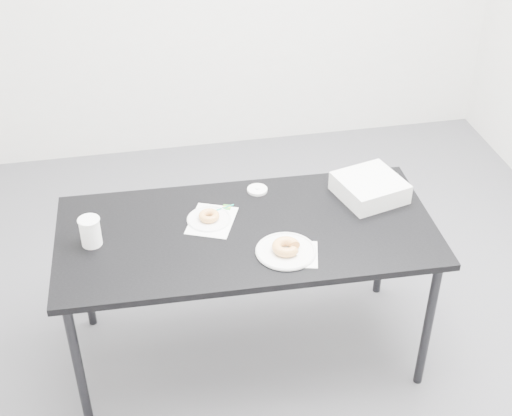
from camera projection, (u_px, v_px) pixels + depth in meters
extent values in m
plane|color=#4C4C51|center=(271.00, 331.00, 3.71)|extent=(4.00, 4.00, 0.00)
cube|color=black|center=(247.00, 232.00, 3.17)|extent=(1.70, 0.84, 0.03)
cylinder|color=black|center=(79.00, 368.00, 3.02)|extent=(0.04, 0.04, 0.73)
cylinder|color=black|center=(84.00, 269.00, 3.55)|extent=(0.04, 0.04, 0.73)
cylinder|color=black|center=(428.00, 326.00, 3.23)|extent=(0.04, 0.04, 0.73)
cylinder|color=black|center=(383.00, 238.00, 3.76)|extent=(0.04, 0.04, 0.73)
cube|color=white|center=(212.00, 220.00, 3.21)|extent=(0.27, 0.30, 0.00)
cube|color=green|center=(227.00, 207.00, 3.29)|extent=(0.05, 0.05, 0.00)
cylinder|color=#0C896D|center=(223.00, 208.00, 3.28)|extent=(0.11, 0.05, 0.01)
cube|color=white|center=(296.00, 254.00, 3.01)|extent=(0.22, 0.22, 0.00)
cylinder|color=white|center=(286.00, 251.00, 3.02)|extent=(0.26, 0.26, 0.01)
torus|color=#D48843|center=(286.00, 247.00, 3.01)|extent=(0.16, 0.16, 0.04)
cylinder|color=white|center=(209.00, 219.00, 3.22)|extent=(0.20, 0.20, 0.01)
torus|color=#D48843|center=(209.00, 216.00, 3.21)|extent=(0.10, 0.10, 0.03)
cylinder|color=white|center=(90.00, 232.00, 3.03)|extent=(0.09, 0.09, 0.13)
cylinder|color=white|center=(257.00, 190.00, 3.41)|extent=(0.10, 0.10, 0.01)
cube|color=silver|center=(370.00, 188.00, 3.35)|extent=(0.34, 0.34, 0.09)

